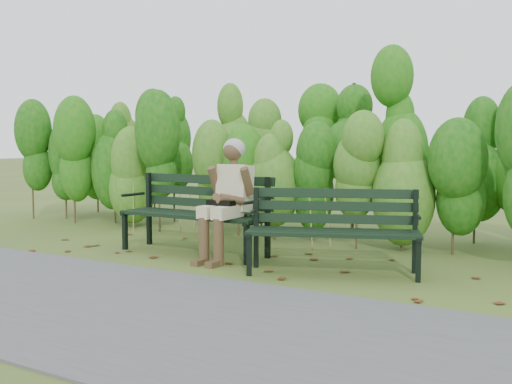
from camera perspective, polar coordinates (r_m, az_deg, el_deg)
The scene contains 7 objects.
ground at distance 6.87m, azimuth -1.50°, elevation -6.45°, with size 80.00×80.00×0.00m, color #465628.
footpath at distance 5.19m, azimuth -14.77°, elevation -10.25°, with size 60.00×2.50×0.01m, color #474749.
hedge_band at distance 8.37m, azimuth 5.30°, elevation 4.20°, with size 11.04×1.67×2.42m.
leaf_litter at distance 6.97m, azimuth -4.10°, elevation -6.28°, with size 5.75×2.13×0.01m.
bench_left at distance 7.27m, azimuth -5.52°, elevation -1.43°, with size 1.89×0.64×0.94m.
bench_right at distance 6.17m, azimuth 7.38°, elevation -3.01°, with size 1.80×1.13×0.86m.
seated_woman at distance 6.77m, azimuth -2.71°, elevation 0.02°, with size 0.55×0.80×1.38m.
Camera 1 is at (3.59, -5.70, 1.33)m, focal length 42.00 mm.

